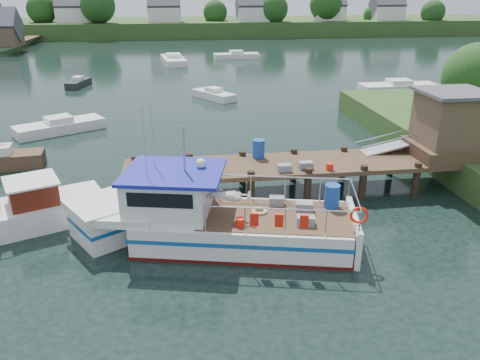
{
  "coord_description": "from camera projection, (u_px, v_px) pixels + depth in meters",
  "views": [
    {
      "loc": [
        -3.45,
        -19.44,
        8.69
      ],
      "look_at": [
        -1.0,
        -1.5,
        1.3
      ],
      "focal_mm": 35.0,
      "sensor_mm": 36.0,
      "label": 1
    }
  ],
  "objects": [
    {
      "name": "moored_a",
      "position": [
        60.0,
        126.0,
        30.65
      ],
      "size": [
        5.78,
        4.5,
        1.03
      ],
      "rotation": [
        0.0,
        0.0,
        0.19
      ],
      "color": "silver",
      "rests_on": "ground"
    },
    {
      "name": "moored_b",
      "position": [
        214.0,
        95.0,
        39.96
      ],
      "size": [
        3.67,
        4.49,
        0.97
      ],
      "rotation": [
        0.0,
        0.0,
        -0.37
      ],
      "color": "silver",
      "rests_on": "ground"
    },
    {
      "name": "moored_c",
      "position": [
        399.0,
        87.0,
        42.74
      ],
      "size": [
        7.03,
        2.4,
        1.11
      ],
      "rotation": [
        0.0,
        0.0,
        -0.17
      ],
      "color": "silver",
      "rests_on": "ground"
    },
    {
      "name": "moored_d",
      "position": [
        173.0,
        60.0,
        58.96
      ],
      "size": [
        3.41,
        7.58,
        1.24
      ],
      "rotation": [
        0.0,
        0.0,
        -0.39
      ],
      "color": "silver",
      "rests_on": "ground"
    },
    {
      "name": "moored_e",
      "position": [
        78.0,
        83.0,
        44.98
      ],
      "size": [
        2.02,
        3.73,
        0.98
      ],
      "rotation": [
        0.0,
        0.0,
        -0.07
      ],
      "color": "black",
      "rests_on": "ground"
    },
    {
      "name": "moored_far",
      "position": [
        236.0,
        55.0,
        63.54
      ],
      "size": [
        6.19,
        2.44,
        1.03
      ],
      "rotation": [
        0.0,
        0.0,
        0.32
      ],
      "color": "silver",
      "rests_on": "ground"
    },
    {
      "name": "moored_rowboat",
      "position": [
        1.0,
        160.0,
        24.38
      ],
      "size": [
        4.33,
        1.9,
        1.22
      ],
      "rotation": [
        0.0,
        0.0,
        -0.41
      ],
      "color": "#4C3624",
      "rests_on": "ground"
    },
    {
      "name": "work_boat",
      "position": [
        13.0,
        214.0,
        18.09
      ],
      "size": [
        7.33,
        4.55,
        3.94
      ],
      "rotation": [
        0.0,
        0.0,
        0.4
      ],
      "color": "silver",
      "rests_on": "ground"
    },
    {
      "name": "far_shore",
      "position": [
        190.0,
        24.0,
        96.32
      ],
      "size": [
        140.0,
        42.55,
        9.22
      ],
      "color": "#304D1F",
      "rests_on": "ground"
    },
    {
      "name": "ground_plane",
      "position": [
        257.0,
        193.0,
        21.55
      ],
      "size": [
        160.0,
        160.0,
        0.0
      ],
      "primitive_type": "plane",
      "color": "black"
    },
    {
      "name": "lobster_boat",
      "position": [
        207.0,
        219.0,
        17.02
      ],
      "size": [
        10.87,
        5.12,
        5.24
      ],
      "rotation": [
        0.0,
        0.0,
        -0.22
      ],
      "color": "silver",
      "rests_on": "ground"
    },
    {
      "name": "dock",
      "position": [
        397.0,
        141.0,
        21.52
      ],
      "size": [
        16.6,
        3.0,
        4.78
      ],
      "color": "#4C3624",
      "rests_on": "ground"
    }
  ]
}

